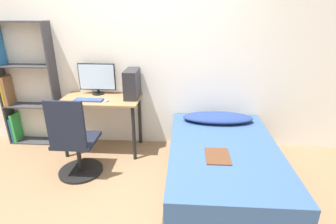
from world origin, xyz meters
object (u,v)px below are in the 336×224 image
object	(u,v)px
bed	(223,165)
keyboard	(89,100)
bookshelf	(20,87)
monitor	(97,78)
office_chair	(75,147)
pc_tower	(132,84)

from	to	relation	value
bed	keyboard	xyz separation A→B (m)	(-1.65, 0.55, 0.54)
bookshelf	bed	bearing A→B (deg)	-17.05
bed	monitor	bearing A→B (deg)	152.46
bookshelf	keyboard	xyz separation A→B (m)	(1.05, -0.27, -0.08)
office_chair	monitor	distance (m)	1.01
office_chair	bed	xyz separation A→B (m)	(1.67, -0.04, -0.14)
pc_tower	bed	bearing A→B (deg)	-33.22
pc_tower	keyboard	bearing A→B (deg)	-161.14
bed	keyboard	distance (m)	1.82
office_chair	pc_tower	xyz separation A→B (m)	(0.54, 0.70, 0.57)
monitor	pc_tower	xyz separation A→B (m)	(0.49, -0.11, -0.04)
monitor	keyboard	world-z (taller)	monitor
office_chair	keyboard	xyz separation A→B (m)	(0.02, 0.51, 0.39)
office_chair	pc_tower	world-z (taller)	pc_tower
bookshelf	monitor	bearing A→B (deg)	0.74
keyboard	pc_tower	bearing A→B (deg)	18.86
bed	pc_tower	size ratio (longest dim) A/B	5.03
bookshelf	office_chair	world-z (taller)	bookshelf
bookshelf	keyboard	bearing A→B (deg)	-14.68
office_chair	keyboard	bearing A→B (deg)	88.27
bookshelf	bed	distance (m)	2.89
bookshelf	bed	size ratio (longest dim) A/B	0.90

